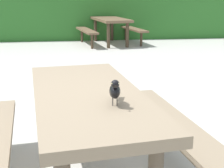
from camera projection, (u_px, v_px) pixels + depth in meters
hedge_wall at (69, 5)px, 10.46m from camera, size 28.00×1.40×2.10m
picnic_table_foreground at (88, 115)px, 2.43m from camera, size 1.87×1.90×0.74m
bird_grackle at (115, 90)px, 2.05m from camera, size 0.09×0.29×0.18m
picnic_table_mid_left at (110, 25)px, 9.30m from camera, size 1.94×1.97×0.74m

